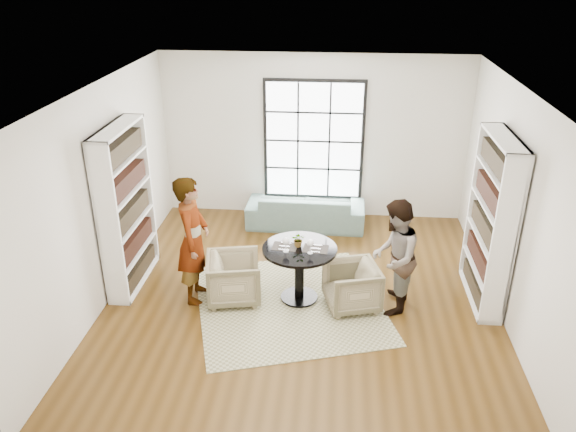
# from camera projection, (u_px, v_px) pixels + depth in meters

# --- Properties ---
(ground) EXTENTS (6.00, 6.00, 0.00)m
(ground) POSITION_uv_depth(u_px,v_px,m) (301.00, 299.00, 8.08)
(ground) COLOR #553714
(room_shell) EXTENTS (6.00, 6.01, 6.00)m
(room_shell) POSITION_uv_depth(u_px,v_px,m) (305.00, 204.00, 8.04)
(room_shell) COLOR silver
(room_shell) RESTS_ON ground
(rug) EXTENTS (3.14, 3.14, 0.01)m
(rug) POSITION_uv_depth(u_px,v_px,m) (289.00, 303.00, 7.97)
(rug) COLOR tan
(rug) RESTS_ON ground
(pedestal_table) EXTENTS (1.04, 1.04, 0.83)m
(pedestal_table) POSITION_uv_depth(u_px,v_px,m) (299.00, 262.00, 7.84)
(pedestal_table) COLOR black
(pedestal_table) RESTS_ON ground
(sofa) EXTENTS (2.12, 0.86, 0.62)m
(sofa) POSITION_uv_depth(u_px,v_px,m) (306.00, 210.00, 10.17)
(sofa) COLOR slate
(sofa) RESTS_ON ground
(armchair_left) EXTENTS (0.88, 0.86, 0.68)m
(armchair_left) POSITION_uv_depth(u_px,v_px,m) (234.00, 278.00, 7.95)
(armchair_left) COLOR tan
(armchair_left) RESTS_ON ground
(armchair_right) EXTENTS (0.88, 0.86, 0.65)m
(armchair_right) POSITION_uv_depth(u_px,v_px,m) (351.00, 286.00, 7.78)
(armchair_right) COLOR tan
(armchair_right) RESTS_ON ground
(person_left) EXTENTS (0.46, 0.68, 1.85)m
(person_left) POSITION_uv_depth(u_px,v_px,m) (193.00, 240.00, 7.74)
(person_left) COLOR gray
(person_left) RESTS_ON ground
(person_right) EXTENTS (0.76, 0.90, 1.63)m
(person_right) POSITION_uv_depth(u_px,v_px,m) (394.00, 257.00, 7.53)
(person_right) COLOR gray
(person_right) RESTS_ON ground
(placemat_left) EXTENTS (0.36, 0.29, 0.01)m
(placemat_left) POSITION_uv_depth(u_px,v_px,m) (285.00, 247.00, 7.77)
(placemat_left) COLOR #272521
(placemat_left) RESTS_ON pedestal_table
(placemat_right) EXTENTS (0.36, 0.29, 0.01)m
(placemat_right) POSITION_uv_depth(u_px,v_px,m) (316.00, 249.00, 7.71)
(placemat_right) COLOR #272521
(placemat_right) RESTS_ON pedestal_table
(cutlery_left) EXTENTS (0.16, 0.23, 0.01)m
(cutlery_left) POSITION_uv_depth(u_px,v_px,m) (285.00, 246.00, 7.77)
(cutlery_left) COLOR silver
(cutlery_left) RESTS_ON placemat_left
(cutlery_right) EXTENTS (0.16, 0.23, 0.01)m
(cutlery_right) POSITION_uv_depth(u_px,v_px,m) (316.00, 248.00, 7.71)
(cutlery_right) COLOR silver
(cutlery_right) RESTS_ON placemat_right
(wine_glass_left) EXTENTS (0.10, 0.10, 0.21)m
(wine_glass_left) POSITION_uv_depth(u_px,v_px,m) (286.00, 242.00, 7.58)
(wine_glass_left) COLOR silver
(wine_glass_left) RESTS_ON pedestal_table
(wine_glass_right) EXTENTS (0.09, 0.09, 0.20)m
(wine_glass_right) POSITION_uv_depth(u_px,v_px,m) (310.00, 244.00, 7.54)
(wine_glass_right) COLOR silver
(wine_glass_right) RESTS_ON pedestal_table
(flower_centerpiece) EXTENTS (0.19, 0.17, 0.21)m
(flower_centerpiece) POSITION_uv_depth(u_px,v_px,m) (299.00, 240.00, 7.74)
(flower_centerpiece) COLOR gray
(flower_centerpiece) RESTS_ON pedestal_table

